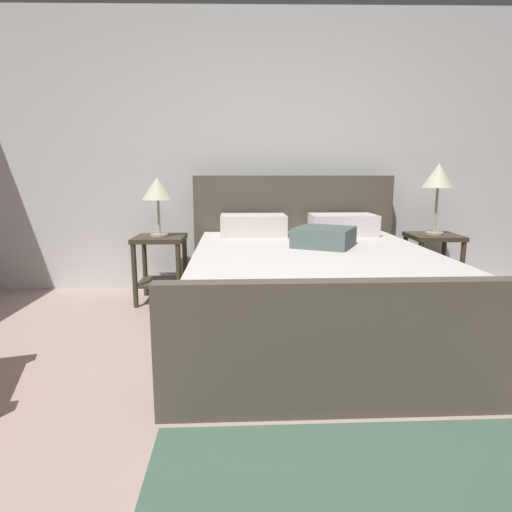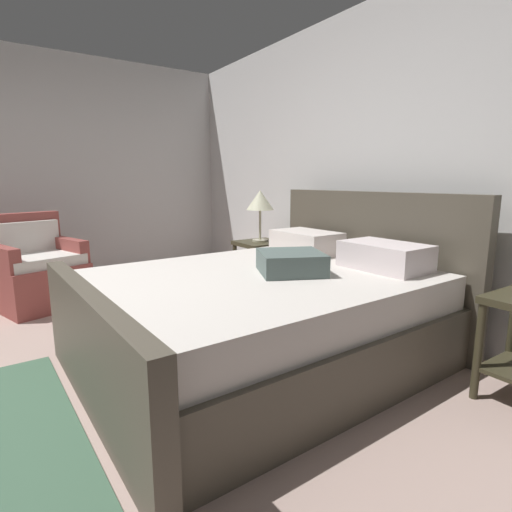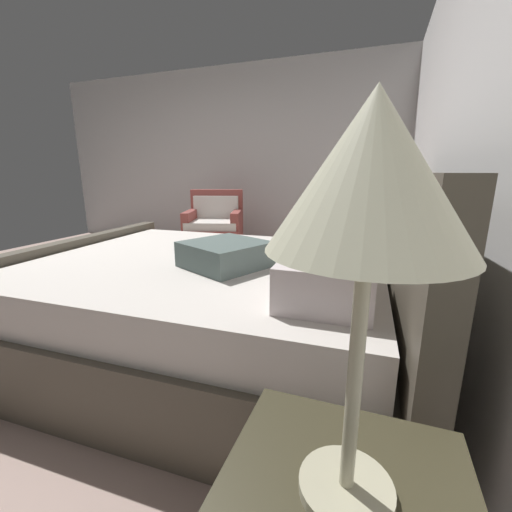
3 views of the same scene
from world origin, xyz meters
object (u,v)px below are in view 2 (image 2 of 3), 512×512
at_px(bed, 269,312).
at_px(nightstand_left, 260,260).
at_px(armchair, 36,271).
at_px(table_lamp_left, 260,202).

xyz_separation_m(bed, nightstand_left, (-1.25, 0.78, 0.06)).
bearing_deg(armchair, table_lamp_left, 62.83).
distance_m(bed, table_lamp_left, 1.62).
bearing_deg(bed, nightstand_left, 147.88).
relative_size(nightstand_left, table_lamp_left, 1.15).
bearing_deg(armchair, nightstand_left, 62.83).
bearing_deg(nightstand_left, table_lamp_left, 108.43).
xyz_separation_m(bed, table_lamp_left, (-1.25, 0.78, 0.66)).
distance_m(nightstand_left, table_lamp_left, 0.60).
bearing_deg(armchair, bed, 27.50).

